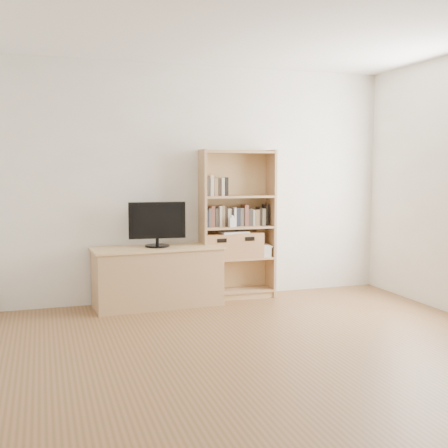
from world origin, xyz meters
name	(u,v)px	position (x,y,z in m)	size (l,w,h in m)	color
floor	(290,373)	(0.00, 0.00, 0.00)	(4.50, 5.00, 0.01)	brown
back_wall	(198,183)	(0.00, 2.50, 1.30)	(4.50, 0.02, 2.60)	silver
ceiling	(295,1)	(0.00, 0.00, 2.60)	(4.50, 5.00, 0.01)	white
tv_stand	(158,278)	(-0.52, 2.25, 0.31)	(1.34, 0.50, 0.61)	tan
bookshelf	(237,224)	(0.42, 2.35, 0.84)	(0.84, 0.30, 1.68)	tan
television	(157,225)	(-0.52, 2.25, 0.88)	(0.60, 0.05, 0.47)	black
books_row_mid	(237,217)	(0.42, 2.37, 0.93)	(0.79, 0.15, 0.21)	#212331
books_row_upper	(221,186)	(0.24, 2.37, 1.27)	(0.41, 0.15, 0.21)	#212331
baby_monitor	(232,222)	(0.33, 2.26, 0.87)	(0.06, 0.04, 0.11)	white
basket_left	(218,246)	(0.20, 2.35, 0.60)	(0.33, 0.27, 0.27)	#A37B49
basket_right	(246,244)	(0.52, 2.34, 0.61)	(0.34, 0.28, 0.28)	#A37B49
laptop	(233,232)	(0.37, 2.34, 0.75)	(0.31, 0.22, 0.02)	white
magazine_stack	(261,251)	(0.71, 2.34, 0.52)	(0.17, 0.25, 0.12)	beige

